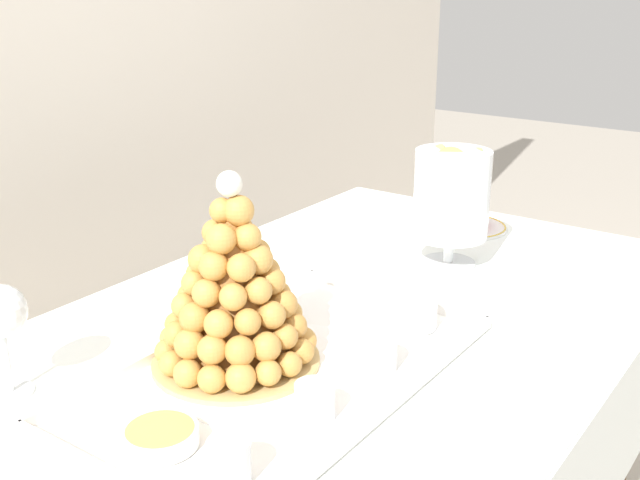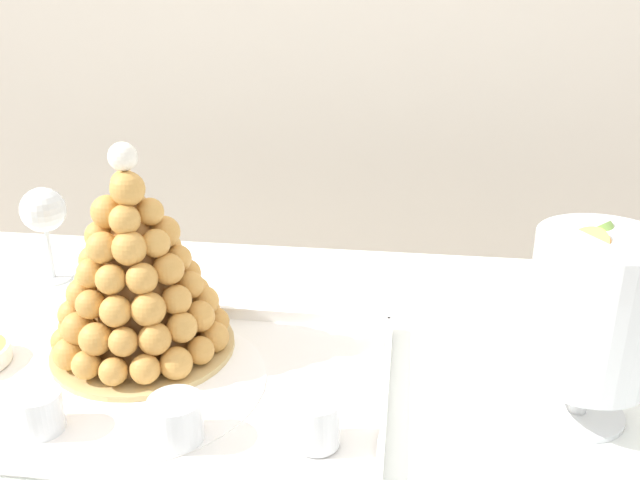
{
  "view_description": "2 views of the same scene",
  "coord_description": "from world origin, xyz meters",
  "px_view_note": "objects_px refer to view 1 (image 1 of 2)",
  "views": [
    {
      "loc": [
        -0.9,
        -0.66,
        1.34
      ],
      "look_at": [
        -0.03,
        -0.05,
        0.96
      ],
      "focal_mm": 43.88,
      "sensor_mm": 36.0,
      "label": 1
    },
    {
      "loc": [
        0.21,
        -0.75,
        1.29
      ],
      "look_at": [
        0.12,
        -0.01,
        0.98
      ],
      "focal_mm": 39.28,
      "sensor_mm": 36.0,
      "label": 2
    }
  ],
  "objects_px": {
    "dessert_cup_left": "(229,462)",
    "dessert_cup_mid_left": "(315,403)",
    "macaron_goblet": "(452,195)",
    "wine_glass": "(0,315)",
    "creme_brulee_ramekin": "(160,436)",
    "dessert_cup_centre": "(376,354)",
    "fruit_tart_plate": "(466,223)",
    "serving_tray": "(284,373)",
    "dessert_cup_mid_right": "(421,313)",
    "croquembouche": "(234,292)"
  },
  "relations": [
    {
      "from": "dessert_cup_left",
      "to": "dessert_cup_mid_left",
      "type": "xyz_separation_m",
      "value": [
        0.16,
        -0.0,
        -0.0
      ]
    },
    {
      "from": "macaron_goblet",
      "to": "wine_glass",
      "type": "distance_m",
      "value": 0.84
    },
    {
      "from": "dessert_cup_mid_left",
      "to": "creme_brulee_ramekin",
      "type": "relative_size",
      "value": 0.56
    },
    {
      "from": "dessert_cup_left",
      "to": "dessert_cup_centre",
      "type": "relative_size",
      "value": 0.84
    },
    {
      "from": "creme_brulee_ramekin",
      "to": "fruit_tart_plate",
      "type": "relative_size",
      "value": 0.51
    },
    {
      "from": "creme_brulee_ramekin",
      "to": "fruit_tart_plate",
      "type": "xyz_separation_m",
      "value": [
        1.0,
        0.07,
        -0.01
      ]
    },
    {
      "from": "dessert_cup_centre",
      "to": "macaron_goblet",
      "type": "distance_m",
      "value": 0.48
    },
    {
      "from": "dessert_cup_left",
      "to": "fruit_tart_plate",
      "type": "distance_m",
      "value": 1.02
    },
    {
      "from": "serving_tray",
      "to": "fruit_tart_plate",
      "type": "distance_m",
      "value": 0.78
    },
    {
      "from": "dessert_cup_mid_left",
      "to": "dessert_cup_left",
      "type": "bearing_deg",
      "value": 178.91
    },
    {
      "from": "creme_brulee_ramekin",
      "to": "fruit_tart_plate",
      "type": "distance_m",
      "value": 1.0
    },
    {
      "from": "dessert_cup_centre",
      "to": "macaron_goblet",
      "type": "bearing_deg",
      "value": 13.71
    },
    {
      "from": "macaron_goblet",
      "to": "dessert_cup_centre",
      "type": "bearing_deg",
      "value": -166.29
    },
    {
      "from": "creme_brulee_ramekin",
      "to": "dessert_cup_mid_right",
      "type": "bearing_deg",
      "value": -12.22
    },
    {
      "from": "dessert_cup_mid_right",
      "to": "macaron_goblet",
      "type": "xyz_separation_m",
      "value": [
        0.3,
        0.1,
        0.11
      ]
    },
    {
      "from": "serving_tray",
      "to": "fruit_tart_plate",
      "type": "relative_size",
      "value": 3.49
    },
    {
      "from": "serving_tray",
      "to": "creme_brulee_ramekin",
      "type": "bearing_deg",
      "value": 177.16
    },
    {
      "from": "wine_glass",
      "to": "dessert_cup_left",
      "type": "bearing_deg",
      "value": -86.83
    },
    {
      "from": "dessert_cup_centre",
      "to": "fruit_tart_plate",
      "type": "height_order",
      "value": "dessert_cup_centre"
    },
    {
      "from": "dessert_cup_centre",
      "to": "wine_glass",
      "type": "bearing_deg",
      "value": 131.7
    },
    {
      "from": "dessert_cup_left",
      "to": "dessert_cup_mid_left",
      "type": "bearing_deg",
      "value": -1.09
    },
    {
      "from": "croquembouche",
      "to": "creme_brulee_ramekin",
      "type": "relative_size",
      "value": 3.11
    },
    {
      "from": "macaron_goblet",
      "to": "croquembouche",
      "type": "bearing_deg",
      "value": 173.58
    },
    {
      "from": "dessert_cup_left",
      "to": "dessert_cup_centre",
      "type": "xyz_separation_m",
      "value": [
        0.32,
        0.0,
        -0.0
      ]
    },
    {
      "from": "dessert_cup_left",
      "to": "creme_brulee_ramekin",
      "type": "bearing_deg",
      "value": 88.13
    },
    {
      "from": "creme_brulee_ramekin",
      "to": "wine_glass",
      "type": "relative_size",
      "value": 0.58
    },
    {
      "from": "creme_brulee_ramekin",
      "to": "wine_glass",
      "type": "bearing_deg",
      "value": 95.32
    },
    {
      "from": "dessert_cup_mid_right",
      "to": "macaron_goblet",
      "type": "height_order",
      "value": "macaron_goblet"
    },
    {
      "from": "croquembouche",
      "to": "macaron_goblet",
      "type": "xyz_separation_m",
      "value": [
        0.56,
        -0.06,
        0.02
      ]
    },
    {
      "from": "dessert_cup_centre",
      "to": "dessert_cup_mid_right",
      "type": "relative_size",
      "value": 1.11
    },
    {
      "from": "wine_glass",
      "to": "dessert_cup_mid_left",
      "type": "bearing_deg",
      "value": -64.77
    },
    {
      "from": "dessert_cup_mid_right",
      "to": "wine_glass",
      "type": "relative_size",
      "value": 0.34
    },
    {
      "from": "dessert_cup_centre",
      "to": "wine_glass",
      "type": "relative_size",
      "value": 0.38
    },
    {
      "from": "creme_brulee_ramekin",
      "to": "macaron_goblet",
      "type": "relative_size",
      "value": 0.38
    },
    {
      "from": "serving_tray",
      "to": "croquembouche",
      "type": "bearing_deg",
      "value": 104.63
    },
    {
      "from": "serving_tray",
      "to": "wine_glass",
      "type": "bearing_deg",
      "value": 132.28
    },
    {
      "from": "dessert_cup_left",
      "to": "fruit_tart_plate",
      "type": "height_order",
      "value": "dessert_cup_left"
    },
    {
      "from": "croquembouche",
      "to": "creme_brulee_ramekin",
      "type": "distance_m",
      "value": 0.24
    },
    {
      "from": "serving_tray",
      "to": "dessert_cup_centre",
      "type": "relative_size",
      "value": 10.4
    },
    {
      "from": "dessert_cup_mid_right",
      "to": "fruit_tart_plate",
      "type": "xyz_separation_m",
      "value": [
        0.53,
        0.17,
        -0.02
      ]
    },
    {
      "from": "croquembouche",
      "to": "dessert_cup_mid_left",
      "type": "xyz_separation_m",
      "value": [
        -0.05,
        -0.18,
        -0.09
      ]
    },
    {
      "from": "dessert_cup_mid_left",
      "to": "dessert_cup_centre",
      "type": "xyz_separation_m",
      "value": [
        0.16,
        0.01,
        0.0
      ]
    },
    {
      "from": "macaron_goblet",
      "to": "wine_glass",
      "type": "relative_size",
      "value": 1.52
    },
    {
      "from": "croquembouche",
      "to": "dessert_cup_mid_right",
      "type": "distance_m",
      "value": 0.32
    },
    {
      "from": "serving_tray",
      "to": "dessert_cup_left",
      "type": "bearing_deg",
      "value": -156.03
    },
    {
      "from": "serving_tray",
      "to": "fruit_tart_plate",
      "type": "height_order",
      "value": "fruit_tart_plate"
    },
    {
      "from": "dessert_cup_left",
      "to": "macaron_goblet",
      "type": "distance_m",
      "value": 0.79
    },
    {
      "from": "croquembouche",
      "to": "macaron_goblet",
      "type": "relative_size",
      "value": 1.19
    },
    {
      "from": "macaron_goblet",
      "to": "fruit_tart_plate",
      "type": "distance_m",
      "value": 0.27
    },
    {
      "from": "fruit_tart_plate",
      "to": "wine_glass",
      "type": "height_order",
      "value": "wine_glass"
    }
  ]
}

